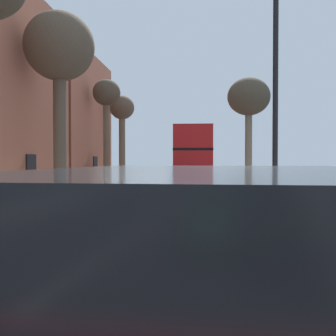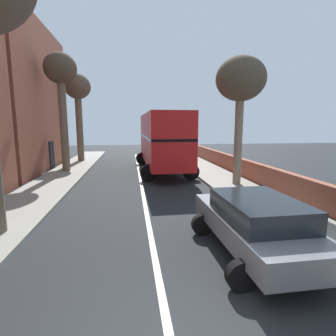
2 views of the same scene
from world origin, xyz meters
name	(u,v)px [view 1 (image 1 of 2)]	position (x,y,z in m)	size (l,w,h in m)	color
ground_plane	(134,211)	(0.00, 0.00, 0.00)	(84.00, 84.00, 0.00)	black
road_centre_line	(134,211)	(0.00, 0.00, 0.00)	(0.16, 54.00, 0.01)	silver
sidewalk_left	(0,208)	(-4.90, 0.00, 0.06)	(2.60, 60.00, 0.12)	gray
sidewalk_right	(277,211)	(4.90, 0.00, 0.06)	(2.60, 60.00, 0.12)	gray
boundary_wall_right	(324,196)	(6.45, 0.00, 0.59)	(0.36, 54.00, 1.19)	brown
double_decker_bus	(194,153)	(1.70, 15.87, 2.35)	(3.66, 10.20, 4.06)	red
parked_car_red_left_0	(14,195)	(-2.50, -3.68, 0.87)	(2.54, 4.32, 1.49)	#AD1919
parked_car_grey_right_1	(205,182)	(2.50, 2.97, 0.89)	(2.54, 4.53, 1.54)	slate
parked_car_red_right_2	(215,310)	(2.50, -11.35, 0.98)	(2.62, 4.57, 1.75)	#AD1919
street_tree_left_0	(59,51)	(-4.61, 5.18, 7.12)	(3.41, 3.41, 8.92)	brown
street_tree_right_1	(249,99)	(5.14, 10.51, 5.47)	(2.56, 2.56, 6.65)	#7A6B56
street_tree_left_4	(122,113)	(-5.01, 21.72, 6.07)	(2.25, 2.25, 7.56)	brown
street_tree_left_6	(107,100)	(-5.04, 16.18, 6.43)	(2.14, 2.14, 7.91)	brown
lamppost_right	(275,83)	(4.30, -3.02, 3.81)	(0.32, 0.32, 6.31)	black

